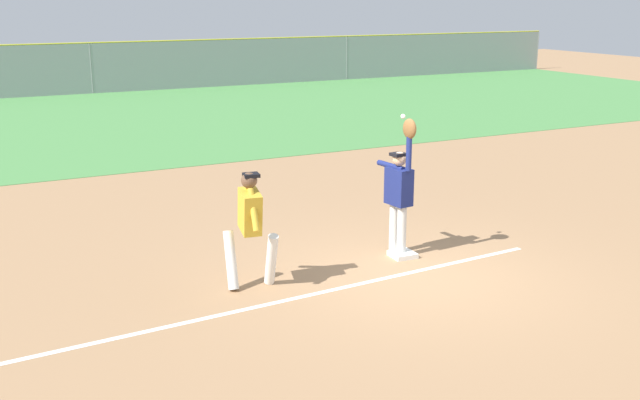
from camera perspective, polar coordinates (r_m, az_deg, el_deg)
ground_plane at (r=11.69m, az=7.13°, el=-5.59°), size 76.73×76.73×0.00m
outfield_grass at (r=27.02m, az=-13.49°, el=5.94°), size 50.78×16.22×0.01m
chalk_foul_line at (r=10.09m, az=-10.46°, el=-9.15°), size 11.98×0.82×0.01m
first_base at (r=12.42m, az=6.24°, el=-4.10°), size 0.40×0.40×0.08m
fielder at (r=12.21m, az=6.01°, el=0.87°), size 0.31×0.90×2.28m
runner at (r=10.83m, az=-5.28°, el=-1.65°), size 0.74×0.84×1.72m
baseball at (r=12.00m, az=6.28°, el=6.28°), size 0.07×0.07×0.07m
outfield_fence at (r=34.78m, az=-16.87°, el=9.50°), size 50.86×0.08×2.21m
parked_car_green at (r=38.03m, az=-18.95°, el=9.10°), size 4.48×2.28×1.25m
parked_car_black at (r=39.27m, az=-9.53°, el=9.87°), size 4.53×2.37×1.25m
parked_car_tan at (r=42.02m, az=-1.32°, el=10.39°), size 4.59×2.51×1.25m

